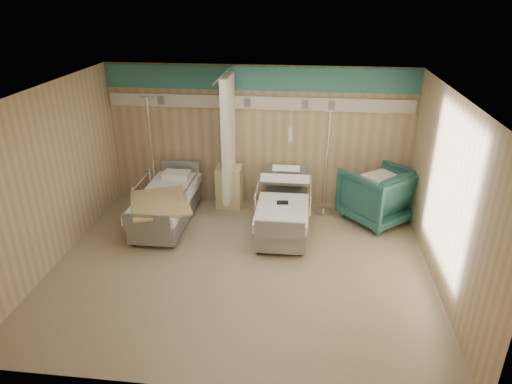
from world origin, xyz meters
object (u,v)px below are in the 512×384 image
iv_stand_left (155,183)px  visitor_armchair (377,195)px  bed_right (283,214)px  bed_left (167,208)px  bedside_cabinet (230,186)px  iv_stand_right (325,193)px

iv_stand_left → visitor_armchair: bearing=-2.7°
bed_right → iv_stand_left: bearing=163.2°
bed_right → bed_left: (-2.20, 0.00, 0.00)m
bedside_cabinet → visitor_armchair: bearing=-5.9°
bedside_cabinet → iv_stand_right: iv_stand_right is taller
bed_right → iv_stand_left: (-2.68, 0.81, 0.14)m
bed_left → bedside_cabinet: bedside_cabinet is taller
visitor_armchair → iv_stand_left: iv_stand_left is taller
bed_right → visitor_armchair: bearing=19.0°
iv_stand_right → bedside_cabinet: bearing=176.3°
bed_right → bedside_cabinet: (-1.15, 0.90, 0.11)m
iv_stand_left → iv_stand_right: bearing=-0.5°
iv_stand_left → bedside_cabinet: bearing=3.4°
bed_right → bed_left: bearing=180.0°
bedside_cabinet → visitor_armchair: visitor_armchair is taller
bedside_cabinet → visitor_armchair: size_ratio=0.73×
bedside_cabinet → iv_stand_right: size_ratio=0.41×
bed_right → iv_stand_right: bearing=45.6°
iv_stand_right → iv_stand_left: (-3.44, 0.03, 0.03)m
bed_right → visitor_armchair: size_ratio=1.87×
iv_stand_right → visitor_armchair: bearing=-10.3°
iv_stand_right → iv_stand_left: iv_stand_left is taller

